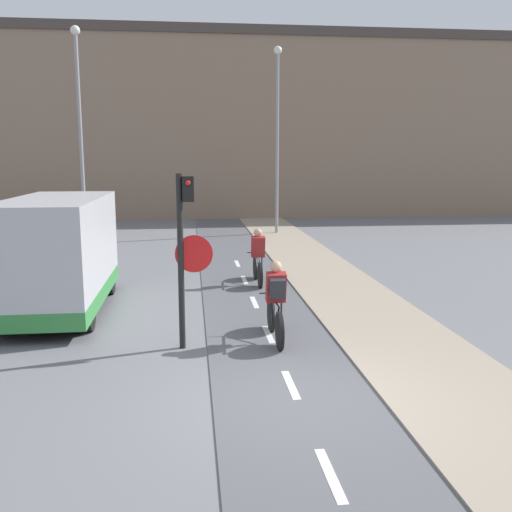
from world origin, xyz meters
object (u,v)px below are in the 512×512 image
(street_lamp_sidewalk, at_px, (277,124))
(street_lamp_far, at_px, (80,117))
(traffic_light_pole, at_px, (185,242))
(cyclist_near, at_px, (276,304))
(cyclist_far, at_px, (258,260))
(van, at_px, (59,257))

(street_lamp_sidewalk, bearing_deg, street_lamp_far, -163.49)
(street_lamp_far, distance_m, street_lamp_sidewalk, 8.35)
(traffic_light_pole, relative_size, street_lamp_sidewalk, 0.39)
(cyclist_near, bearing_deg, street_lamp_far, 114.07)
(street_lamp_far, relative_size, cyclist_far, 4.60)
(street_lamp_far, bearing_deg, street_lamp_sidewalk, 16.51)
(cyclist_near, height_order, cyclist_far, cyclist_near)
(traffic_light_pole, bearing_deg, street_lamp_far, 107.37)
(street_lamp_far, relative_size, van, 1.71)
(street_lamp_sidewalk, xyz_separation_m, cyclist_far, (-2.06, -10.23, -4.18))
(traffic_light_pole, height_order, van, traffic_light_pole)
(van, bearing_deg, street_lamp_sidewalk, 61.64)
(cyclist_near, bearing_deg, cyclist_far, 87.20)
(cyclist_far, bearing_deg, cyclist_near, -92.80)
(van, bearing_deg, street_lamp_far, 96.99)
(street_lamp_far, xyz_separation_m, van, (1.24, -10.14, -3.67))
(traffic_light_pole, height_order, cyclist_far, traffic_light_pole)
(street_lamp_far, bearing_deg, cyclist_far, -52.90)
(street_lamp_sidewalk, distance_m, cyclist_near, 15.86)
(street_lamp_far, height_order, cyclist_near, street_lamp_far)
(traffic_light_pole, distance_m, cyclist_far, 5.58)
(cyclist_far, height_order, van, van)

